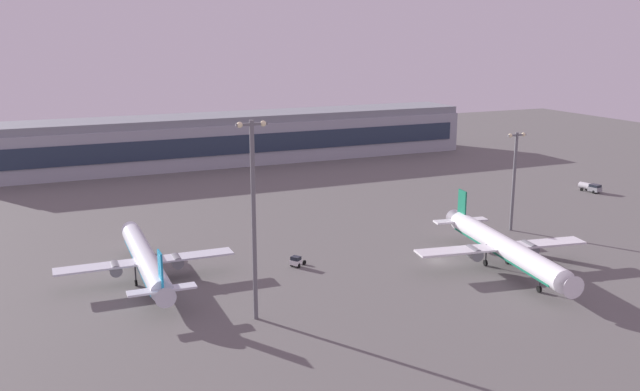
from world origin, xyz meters
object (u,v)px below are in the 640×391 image
at_px(airplane_terminal_side, 146,260).
at_px(pushback_tug, 296,261).
at_px(fuel_truck, 590,187).
at_px(airplane_mid_apron, 503,247).
at_px(apron_light_central, 514,174).
at_px(apron_light_east, 254,211).

bearing_deg(airplane_terminal_side, pushback_tug, -6.62).
distance_m(fuel_truck, pushback_tug, 101.82).
bearing_deg(airplane_mid_apron, fuel_truck, -137.44).
relative_size(fuel_truck, pushback_tug, 1.85).
relative_size(fuel_truck, apron_light_central, 0.30).
height_order(fuel_truck, apron_light_east, apron_light_east).
distance_m(airplane_terminal_side, apron_light_east, 30.28).
relative_size(airplane_terminal_side, apron_light_central, 1.81).
relative_size(airplane_terminal_side, pushback_tug, 11.37).
bearing_deg(pushback_tug, fuel_truck, -110.64).
height_order(pushback_tug, apron_light_east, apron_light_east).
distance_m(pushback_tug, apron_light_east, 29.95).
bearing_deg(apron_light_east, airplane_terminal_side, 117.80).
xyz_separation_m(airplane_mid_apron, apron_light_east, (-50.11, -3.62, 13.21)).
distance_m(airplane_terminal_side, fuel_truck, 127.95).
distance_m(pushback_tug, apron_light_central, 54.84).
bearing_deg(pushback_tug, airplane_mid_apron, -150.28).
bearing_deg(apron_light_east, apron_light_central, 19.12).
bearing_deg(airplane_mid_apron, apron_light_east, 13.15).
distance_m(fuel_truck, apron_light_central, 51.52).
height_order(airplane_terminal_side, apron_light_central, apron_light_central).
height_order(airplane_terminal_side, pushback_tug, airplane_terminal_side).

